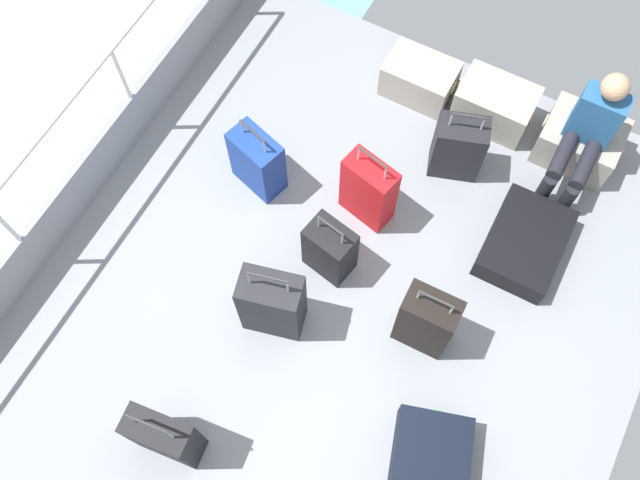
{
  "coord_description": "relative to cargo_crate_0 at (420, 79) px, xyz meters",
  "views": [
    {
      "loc": [
        0.67,
        -1.45,
        5.0
      ],
      "look_at": [
        -0.32,
        0.39,
        0.25
      ],
      "focal_mm": 39.23,
      "sensor_mm": 36.0,
      "label": 1
    }
  ],
  "objects": [
    {
      "name": "suitcase_8",
      "position": [
        0.13,
        -1.23,
        0.16
      ],
      "size": [
        0.44,
        0.29,
        0.83
      ],
      "color": "red",
      "rests_on": "ground_plane"
    },
    {
      "name": "cargo_crate_0",
      "position": [
        0.0,
        0.0,
        0.0
      ],
      "size": [
        0.62,
        0.39,
        0.34
      ],
      "color": "#9E9989",
      "rests_on": "ground_plane"
    },
    {
      "name": "ground_plane",
      "position": [
        0.3,
        -2.12,
        -0.2
      ],
      "size": [
        4.4,
        5.2,
        0.06
      ],
      "primitive_type": "cube",
      "color": "gray"
    },
    {
      "name": "passenger_seated",
      "position": [
        1.39,
        -0.13,
        0.38
      ],
      "size": [
        0.34,
        0.66,
        1.06
      ],
      "color": "#26598C",
      "rests_on": "ground_plane"
    },
    {
      "name": "cargo_crate_2",
      "position": [
        1.39,
        0.05,
        0.01
      ],
      "size": [
        0.64,
        0.5,
        0.36
      ],
      "color": "gray",
      "rests_on": "ground_plane"
    },
    {
      "name": "suitcase_6",
      "position": [
        1.39,
        -2.83,
        -0.04
      ],
      "size": [
        0.71,
        0.89,
        0.27
      ],
      "color": "black",
      "rests_on": "ground_plane"
    },
    {
      "name": "gunwale_port",
      "position": [
        -1.87,
        -2.12,
        0.05
      ],
      "size": [
        0.06,
        5.2,
        0.45
      ],
      "primitive_type": "cube",
      "color": "gray",
      "rests_on": "ground_plane"
    },
    {
      "name": "suitcase_7",
      "position": [
        -0.23,
        -3.47,
        0.15
      ],
      "size": [
        0.46,
        0.25,
        0.85
      ],
      "color": "black",
      "rests_on": "ground_plane"
    },
    {
      "name": "suitcase_5",
      "position": [
        -0.06,
        -2.36,
        0.18
      ],
      "size": [
        0.48,
        0.36,
        0.88
      ],
      "color": "black",
      "rests_on": "ground_plane"
    },
    {
      "name": "suitcase_2",
      "position": [
        0.94,
        -1.96,
        0.17
      ],
      "size": [
        0.39,
        0.25,
        0.82
      ],
      "color": "black",
      "rests_on": "ground_plane"
    },
    {
      "name": "cargo_crate_1",
      "position": [
        0.66,
        0.04,
        0.02
      ],
      "size": [
        0.65,
        0.41,
        0.38
      ],
      "color": "#9E9989",
      "rests_on": "ground_plane"
    },
    {
      "name": "suitcase_0",
      "position": [
        0.57,
        -0.54,
        0.12
      ],
      "size": [
        0.45,
        0.36,
        0.74
      ],
      "color": "black",
      "rests_on": "ground_plane"
    },
    {
      "name": "suitcase_1",
      "position": [
        -0.75,
        -1.39,
        0.12
      ],
      "size": [
        0.46,
        0.34,
        0.73
      ],
      "color": "navy",
      "rests_on": "ground_plane"
    },
    {
      "name": "suitcase_4",
      "position": [
        1.34,
        -0.96,
        -0.06
      ],
      "size": [
        0.55,
        0.77,
        0.22
      ],
      "color": "black",
      "rests_on": "ground_plane"
    },
    {
      "name": "suitcase_3",
      "position": [
        0.09,
        -1.77,
        0.1
      ],
      "size": [
        0.39,
        0.3,
        0.7
      ],
      "color": "black",
      "rests_on": "ground_plane"
    },
    {
      "name": "railing_port",
      "position": [
        -1.87,
        -2.12,
        0.61
      ],
      "size": [
        0.04,
        4.2,
        1.02
      ],
      "color": "silver",
      "rests_on": "ground_plane"
    }
  ]
}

